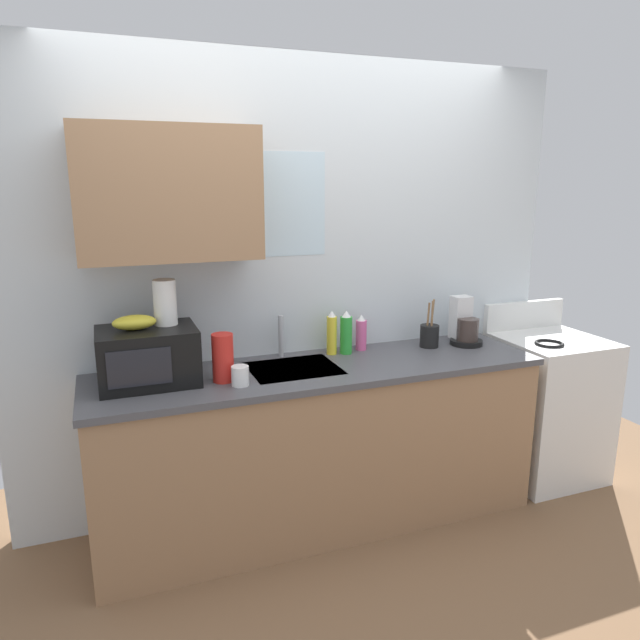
{
  "coord_description": "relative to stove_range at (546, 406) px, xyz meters",
  "views": [
    {
      "loc": [
        -1.04,
        -2.74,
        1.85
      ],
      "look_at": [
        0.0,
        0.0,
        1.15
      ],
      "focal_mm": 32.78,
      "sensor_mm": 36.0,
      "label": 1
    }
  ],
  "objects": [
    {
      "name": "banana_bunch",
      "position": [
        -2.45,
        0.05,
        0.75
      ],
      "size": [
        0.2,
        0.11,
        0.07
      ],
      "primitive_type": "ellipsoid",
      "color": "gold",
      "rests_on": "microwave"
    },
    {
      "name": "dish_soap_bottle_pink",
      "position": [
        -1.21,
        0.2,
        0.54
      ],
      "size": [
        0.06,
        0.06,
        0.21
      ],
      "color": "#E55999",
      "rests_on": "counter_unit"
    },
    {
      "name": "paper_towel_roll",
      "position": [
        -2.3,
        0.1,
        0.82
      ],
      "size": [
        0.11,
        0.11,
        0.22
      ],
      "primitive_type": "cylinder",
      "color": "white",
      "rests_on": "microwave"
    },
    {
      "name": "coffee_maker",
      "position": [
        -0.58,
        0.1,
        0.55
      ],
      "size": [
        0.19,
        0.21,
        0.28
      ],
      "color": "black",
      "rests_on": "counter_unit"
    },
    {
      "name": "counter_unit",
      "position": [
        -1.54,
        -0.0,
        0.0
      ],
      "size": [
        2.39,
        0.63,
        0.9
      ],
      "color": "#9E7551",
      "rests_on": "ground"
    },
    {
      "name": "kitchen_wall_assembly",
      "position": [
        -1.66,
        0.31,
        0.89
      ],
      "size": [
        3.16,
        0.42,
        2.5
      ],
      "color": "silver",
      "rests_on": "ground"
    },
    {
      "name": "sink_faucet",
      "position": [
        -1.68,
        0.24,
        0.56
      ],
      "size": [
        0.03,
        0.03,
        0.23
      ],
      "primitive_type": "cylinder",
      "color": "#B2B5BA",
      "rests_on": "counter_unit"
    },
    {
      "name": "mug_white",
      "position": [
        -2.0,
        -0.14,
        0.49
      ],
      "size": [
        0.08,
        0.08,
        0.09
      ],
      "primitive_type": "cylinder",
      "color": "white",
      "rests_on": "counter_unit"
    },
    {
      "name": "stove_range",
      "position": [
        0.0,
        0.0,
        0.0
      ],
      "size": [
        0.6,
        0.6,
        1.08
      ],
      "color": "white",
      "rests_on": "ground"
    },
    {
      "name": "utensil_crock",
      "position": [
        -0.81,
        0.12,
        0.51
      ],
      "size": [
        0.11,
        0.11,
        0.28
      ],
      "color": "black",
      "rests_on": "counter_unit"
    },
    {
      "name": "dish_soap_bottle_green",
      "position": [
        -1.32,
        0.16,
        0.56
      ],
      "size": [
        0.07,
        0.07,
        0.25
      ],
      "color": "green",
      "rests_on": "counter_unit"
    },
    {
      "name": "dish_soap_bottle_yellow",
      "position": [
        -1.4,
        0.18,
        0.56
      ],
      "size": [
        0.06,
        0.06,
        0.25
      ],
      "color": "yellow",
      "rests_on": "counter_unit"
    },
    {
      "name": "microwave",
      "position": [
        -2.4,
        0.04,
        0.58
      ],
      "size": [
        0.46,
        0.35,
        0.27
      ],
      "color": "black",
      "rests_on": "counter_unit"
    },
    {
      "name": "cereal_canister",
      "position": [
        -2.06,
        -0.05,
        0.56
      ],
      "size": [
        0.1,
        0.1,
        0.24
      ],
      "primitive_type": "cylinder",
      "color": "red",
      "rests_on": "counter_unit"
    }
  ]
}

